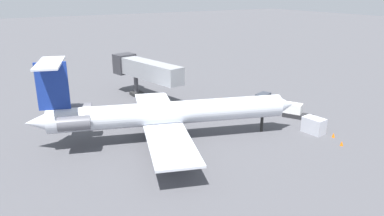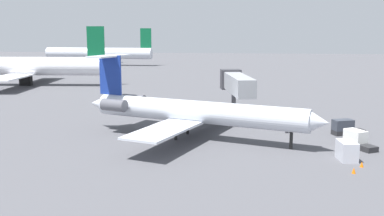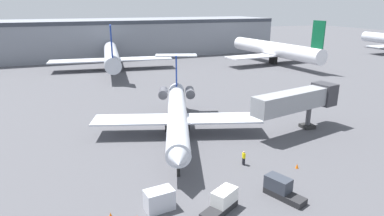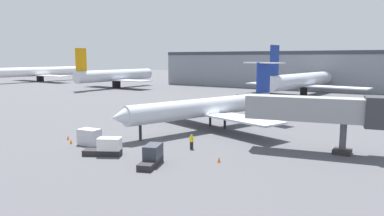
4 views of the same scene
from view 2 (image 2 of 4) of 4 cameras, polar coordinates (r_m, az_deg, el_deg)
name	(u,v)px [view 2 (image 2 of 4)]	position (r m, az deg, el deg)	size (l,w,h in m)	color
ground_plane	(201,136)	(54.71, 1.21, -3.63)	(400.00, 400.00, 0.10)	#4C4C51
regional_jet	(190,111)	(53.15, -0.31, -0.34)	(23.58, 29.79, 9.61)	silver
jet_bridge	(236,83)	(69.16, 5.67, 3.13)	(15.07, 5.89, 6.36)	gray
ground_crew_marshaller	(287,126)	(57.31, 11.99, -2.30)	(0.31, 0.43, 1.69)	black
baggage_tug_lead	(357,140)	(52.45, 20.34, -3.86)	(4.17, 3.18, 1.90)	#262628
baggage_tug_trailing	(345,128)	(58.36, 18.96, -2.42)	(2.71, 4.24, 1.90)	#262628
cargo_container_uld	(347,151)	(47.07, 19.14, -5.17)	(2.71, 1.86, 1.91)	silver
traffic_cone_near	(354,171)	(43.18, 19.93, -7.50)	(0.36, 0.36, 0.55)	orange
traffic_cone_mid	(362,164)	(45.37, 20.83, -6.72)	(0.36, 0.36, 0.55)	orange
traffic_cone_far	(305,123)	(62.76, 14.26, -1.88)	(0.36, 0.36, 0.55)	orange
parked_airliner_east_mid	(26,67)	(111.06, -20.44, 4.97)	(31.99, 37.83, 13.64)	white
parked_airliner_east_end	(99,54)	(168.54, -11.74, 6.82)	(33.57, 39.87, 13.43)	silver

